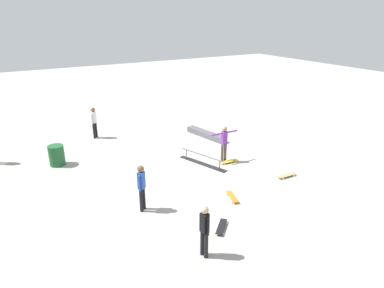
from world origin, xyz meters
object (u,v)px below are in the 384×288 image
object	(u,v)px
loose_skateboard_natural	(287,175)
skate_ledge	(206,134)
grind_rail	(202,160)
bystander_black_shirt	(204,229)
trash_bin	(57,155)
bystander_white_shirt	(94,121)
loose_skateboard_black	(221,227)
skater_main	(224,141)
skateboard_main	(229,161)
bystander_blue_shirt	(142,185)
loose_skateboard_orange	(232,197)

from	to	relation	value
loose_skateboard_natural	skate_ledge	bearing A→B (deg)	-84.71
grind_rail	bystander_black_shirt	distance (m)	5.81
trash_bin	skate_ledge	bearing A→B (deg)	-92.01
bystander_white_shirt	loose_skateboard_black	size ratio (longest dim) A/B	2.21
skate_ledge	bystander_black_shirt	distance (m)	9.13
skater_main	trash_bin	world-z (taller)	skater_main
skateboard_main	bystander_white_shirt	distance (m)	7.22
grind_rail	bystander_black_shirt	size ratio (longest dim) A/B	1.58
skate_ledge	loose_skateboard_natural	world-z (taller)	skate_ledge
skater_main	bystander_blue_shirt	xyz separation A→B (m)	(-1.83, 4.44, -0.03)
skateboard_main	bystander_blue_shirt	distance (m)	4.91
grind_rail	loose_skateboard_orange	bearing A→B (deg)	149.26
bystander_blue_shirt	loose_skateboard_natural	size ratio (longest dim) A/B	1.95
bystander_white_shirt	trash_bin	size ratio (longest dim) A/B	1.85
skater_main	loose_skateboard_orange	xyz separation A→B (m)	(-2.70, 1.52, -0.85)
grind_rail	skate_ledge	distance (m)	3.34
skate_ledge	trash_bin	world-z (taller)	trash_bin
grind_rail	loose_skateboard_natural	xyz separation A→B (m)	(-2.67, -2.19, -0.12)
grind_rail	skate_ledge	size ratio (longest dim) A/B	0.93
bystander_black_shirt	bystander_white_shirt	xyz separation A→B (m)	(10.38, 0.00, 0.05)
skater_main	bystander_blue_shirt	world-z (taller)	skater_main
bystander_black_shirt	loose_skateboard_orange	size ratio (longest dim) A/B	1.82
bystander_blue_shirt	skater_main	bearing A→B (deg)	161.73
grind_rail	loose_skateboard_orange	distance (m)	2.99
grind_rail	trash_bin	xyz separation A→B (m)	(2.98, 5.26, 0.24)
grind_rail	loose_skateboard_orange	xyz separation A→B (m)	(-2.93, 0.61, -0.12)
skate_ledge	skater_main	size ratio (longest dim) A/B	1.61
loose_skateboard_natural	trash_bin	world-z (taller)	trash_bin
skateboard_main	bystander_white_shirt	xyz separation A→B (m)	(5.92, 4.04, 0.82)
trash_bin	bystander_white_shirt	bearing A→B (deg)	-42.49
skate_ledge	skateboard_main	world-z (taller)	skate_ledge
bystander_white_shirt	loose_skateboard_natural	xyz separation A→B (m)	(-8.12, -5.19, -0.82)
loose_skateboard_orange	bystander_white_shirt	bearing A→B (deg)	-148.00
loose_skateboard_natural	bystander_white_shirt	bearing A→B (deg)	-54.86
loose_skateboard_black	grind_rail	bearing A→B (deg)	21.15
bystander_black_shirt	grind_rail	bearing A→B (deg)	140.28
bystander_black_shirt	bystander_blue_shirt	bearing A→B (deg)	-177.94
loose_skateboard_orange	skate_ledge	bearing A→B (deg)	171.89
skate_ledge	skateboard_main	xyz separation A→B (m)	(-3.20, 0.89, -0.07)
bystander_white_shirt	bystander_blue_shirt	xyz separation A→B (m)	(-7.52, 0.53, -0.00)
loose_skateboard_black	trash_bin	bearing A→B (deg)	70.89
skate_ledge	loose_skateboard_orange	distance (m)	6.20
grind_rail	skater_main	distance (m)	1.19
skateboard_main	trash_bin	world-z (taller)	trash_bin
bystander_black_shirt	loose_skateboard_natural	distance (m)	5.71
skate_ledge	skateboard_main	bearing A→B (deg)	164.46
loose_skateboard_orange	loose_skateboard_black	bearing A→B (deg)	-30.44
skater_main	loose_skateboard_natural	distance (m)	2.87
bystander_black_shirt	bystander_white_shirt	distance (m)	10.38
skate_ledge	bystander_white_shirt	world-z (taller)	bystander_white_shirt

